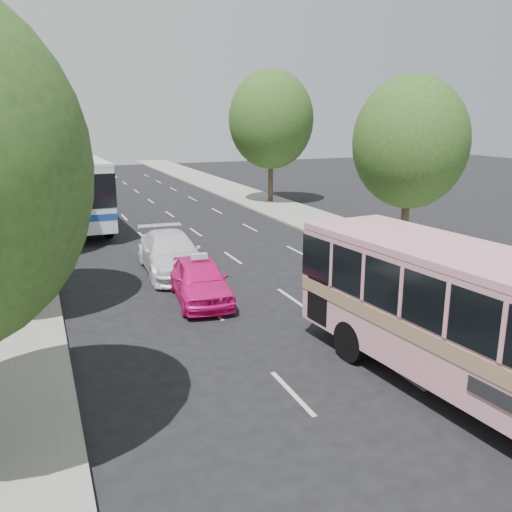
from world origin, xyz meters
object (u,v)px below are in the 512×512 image
pink_taxi (200,280)px  tour_coach_rear (48,171)px  white_pickup (171,253)px  tour_coach_front (70,183)px  pink_bus (488,316)px

pink_taxi → tour_coach_rear: (-3.81, 29.26, 1.20)m
pink_taxi → tour_coach_rear: 29.53m
white_pickup → tour_coach_rear: 25.78m
tour_coach_front → tour_coach_rear: tour_coach_front is taller
tour_coach_front → tour_coach_rear: 13.35m
pink_bus → tour_coach_front: tour_coach_front is taller
tour_coach_front → tour_coach_rear: bearing=91.3°
white_pickup → tour_coach_front: tour_coach_front is taller
pink_taxi → tour_coach_front: (-3.00, 15.94, 1.64)m
pink_taxi → tour_coach_rear: tour_coach_rear is taller
pink_taxi → white_pickup: size_ratio=0.80×
pink_bus → pink_taxi: (-3.69, 9.03, -1.32)m
white_pickup → tour_coach_rear: tour_coach_rear is taller
pink_bus → pink_taxi: pink_bus is taller
tour_coach_front → tour_coach_rear: size_ratio=1.21×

